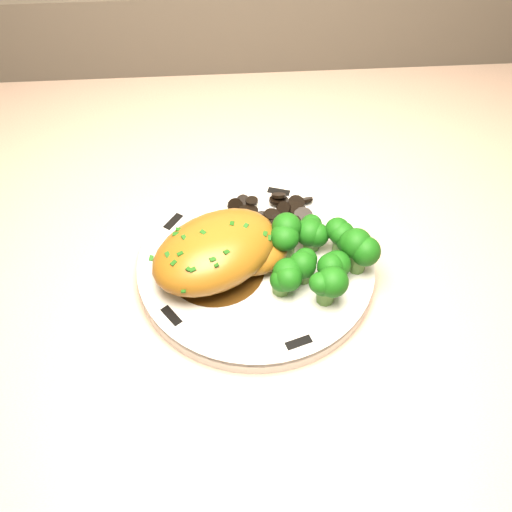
{
  "coord_description": "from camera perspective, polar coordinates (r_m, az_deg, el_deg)",
  "views": [
    {
      "loc": [
        0.16,
        1.15,
        1.48
      ],
      "look_at": [
        0.19,
        1.6,
        0.95
      ],
      "focal_mm": 45.0,
      "sensor_mm": 36.0,
      "label": 1
    }
  ],
  "objects": [
    {
      "name": "plate",
      "position": [
        0.7,
        0.0,
        -0.98
      ],
      "size": [
        0.33,
        0.33,
        0.02
      ],
      "primitive_type": "cylinder",
      "rotation": [
        0.0,
        0.0,
        0.36
      ],
      "color": "silver",
      "rests_on": "counter"
    },
    {
      "name": "chicken_breast",
      "position": [
        0.67,
        -3.2,
        0.4
      ],
      "size": [
        0.17,
        0.16,
        0.06
      ],
      "rotation": [
        0.0,
        0.0,
        0.57
      ],
      "color": "#8D5918",
      "rests_on": "plate"
    },
    {
      "name": "gravy_pool",
      "position": [
        0.69,
        -3.56,
        -1.06
      ],
      "size": [
        0.11,
        0.11,
        0.0
      ],
      "primitive_type": "cylinder",
      "color": "#351F09",
      "rests_on": "plate"
    },
    {
      "name": "broccoli_florets",
      "position": [
        0.67,
        5.59,
        -0.1
      ],
      "size": [
        0.11,
        0.1,
        0.04
      ],
      "rotation": [
        0.0,
        0.0,
        0.33
      ],
      "color": "#4E7933",
      "rests_on": "plate"
    },
    {
      "name": "mushroom_pile",
      "position": [
        0.73,
        1.45,
        3.21
      ],
      "size": [
        0.09,
        0.06,
        0.02
      ],
      "color": "black",
      "rests_on": "plate"
    },
    {
      "name": "rim_accent_1",
      "position": [
        0.74,
        -7.37,
        3.04
      ],
      "size": [
        0.02,
        0.03,
        0.0
      ],
      "primitive_type": "cube",
      "rotation": [
        0.0,
        0.0,
        4.09
      ],
      "color": "black",
      "rests_on": "plate"
    },
    {
      "name": "rim_accent_0",
      "position": [
        0.77,
        2.03,
        5.72
      ],
      "size": [
        0.03,
        0.02,
        0.0
      ],
      "primitive_type": "cube",
      "rotation": [
        0.0,
        0.0,
        2.83
      ],
      "color": "black",
      "rests_on": "plate"
    },
    {
      "name": "rim_accent_4",
      "position": [
        0.71,
        9.06,
        -0.01
      ],
      "size": [
        0.01,
        0.03,
        0.0
      ],
      "primitive_type": "cube",
      "rotation": [
        0.0,
        0.0,
        7.86
      ],
      "color": "black",
      "rests_on": "plate"
    },
    {
      "name": "counter",
      "position": [
        1.17,
        -15.94,
        -13.48
      ],
      "size": [
        2.14,
        0.71,
        1.04
      ],
      "color": "brown",
      "rests_on": "ground"
    },
    {
      "name": "rim_accent_3",
      "position": [
        0.64,
        3.81,
        -7.7
      ],
      "size": [
        0.03,
        0.02,
        0.0
      ],
      "primitive_type": "cube",
      "rotation": [
        0.0,
        0.0,
        6.6
      ],
      "color": "black",
      "rests_on": "plate"
    },
    {
      "name": "rim_accent_2",
      "position": [
        0.66,
        -7.53,
        -5.31
      ],
      "size": [
        0.02,
        0.03,
        0.0
      ],
      "primitive_type": "cube",
      "rotation": [
        0.0,
        0.0,
        5.34
      ],
      "color": "black",
      "rests_on": "plate"
    }
  ]
}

